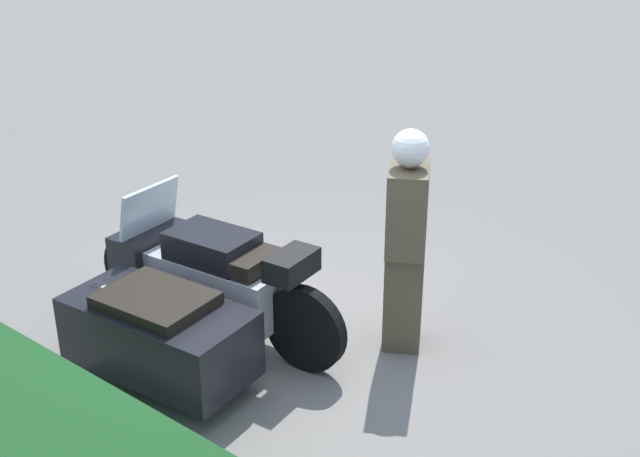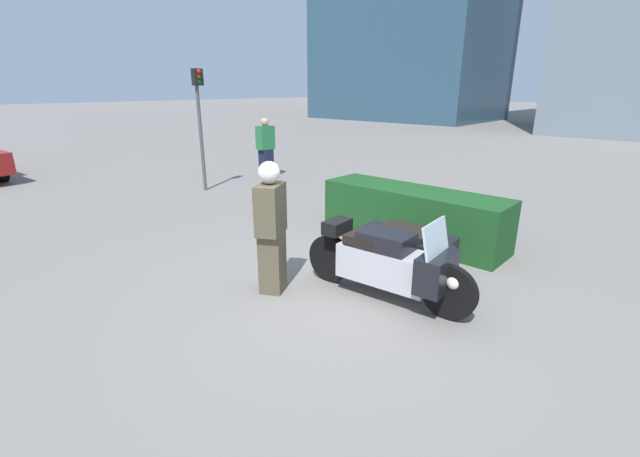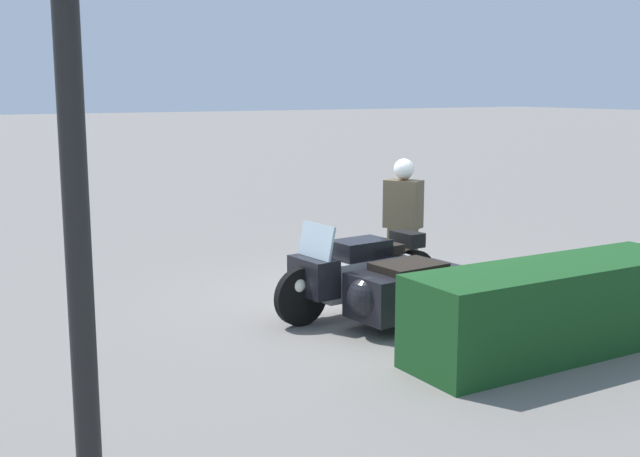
# 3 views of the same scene
# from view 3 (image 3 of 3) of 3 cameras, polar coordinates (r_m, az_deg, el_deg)

# --- Properties ---
(ground_plane) EXTENTS (160.00, 160.00, 0.00)m
(ground_plane) POSITION_cam_3_polar(r_m,az_deg,el_deg) (10.34, 5.06, -5.23)
(ground_plane) COLOR slate
(police_motorcycle) EXTENTS (2.41, 1.42, 1.17)m
(police_motorcycle) POSITION_cam_3_polar(r_m,az_deg,el_deg) (9.38, 4.21, -3.81)
(police_motorcycle) COLOR black
(police_motorcycle) RESTS_ON ground
(officer_rider) EXTENTS (0.49, 0.56, 1.77)m
(officer_rider) POSITION_cam_3_polar(r_m,az_deg,el_deg) (10.97, 5.92, 0.63)
(officer_rider) COLOR brown
(officer_rider) RESTS_ON ground
(hedge_bush_curbside) EXTENTS (3.36, 0.93, 0.93)m
(hedge_bush_curbside) POSITION_cam_3_polar(r_m,az_deg,el_deg) (8.62, 16.34, -5.49)
(hedge_bush_curbside) COLOR #19471E
(hedge_bush_curbside) RESTS_ON ground
(twin_lamp_post) EXTENTS (0.32, 1.20, 3.88)m
(twin_lamp_post) POSITION_cam_3_polar(r_m,az_deg,el_deg) (3.73, -17.55, 12.78)
(twin_lamp_post) COLOR black
(twin_lamp_post) RESTS_ON ground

